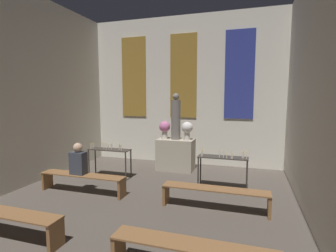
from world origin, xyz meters
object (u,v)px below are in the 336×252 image
Objects in this scene: flower_vase_left at (165,128)px; pew_back_right at (215,194)px; statue at (176,118)px; candle_rack_left at (109,153)px; flower_vase_right at (187,129)px; person_seated at (78,160)px; altar at (176,154)px; pew_back_left at (83,179)px; pew_third_left at (3,218)px; candle_rack_right at (223,162)px.

pew_back_right is (1.93, -2.60, -0.98)m from flower_vase_left.
candle_rack_left is at bearing -140.69° from statue.
flower_vase_right is 0.74× the size of person_seated.
statue is 0.48m from flower_vase_left.
altar is at bearing 121.01° from pew_back_right.
flower_vase_left is at bearing 126.53° from pew_back_right.
flower_vase_right reaches higher than person_seated.
altar is at bearing 0.00° from statue.
flower_vase_left reaches higher than person_seated.
flower_vase_right is (0.73, 0.00, 0.00)m from flower_vase_left.
pew_back_left is at bearing 180.00° from pew_back_right.
flower_vase_right is 0.26× the size of pew_third_left.
candle_rack_right is (1.59, -1.30, 0.21)m from altar.
pew_back_right is (-0.02, -1.30, -0.36)m from candle_rack_right.
pew_third_left is (-1.56, -4.71, -1.30)m from statue.
altar reaches higher than pew_third_left.
altar is 3.04m from pew_back_right.
pew_third_left is 1.00× the size of pew_back_left.
flower_vase_left is at bearing 46.70° from candle_rack_left.
candle_rack_right is 3.50m from person_seated.
pew_back_left is at bearing -126.53° from flower_vase_right.
flower_vase_left is at bearing -180.00° from altar.
candle_rack_left is (-1.59, -1.30, 0.21)m from altar.
flower_vase_left is at bearing 146.24° from candle_rack_right.
altar is 2.07m from candle_rack_left.
person_seated reaches higher than candle_rack_right.
flower_vase_left is 3.38m from pew_back_right.
statue is at bearing 71.64° from pew_third_left.
flower_vase_left is 0.26× the size of pew_third_left.
statue is 1.89× the size of person_seated.
statue is 5.13m from pew_third_left.
person_seated is (-0.10, 2.11, 0.45)m from pew_third_left.
flower_vase_left reaches higher than candle_rack_left.
flower_vase_left is 2.43m from candle_rack_right.
candle_rack_left is (-1.95, -1.30, -0.62)m from flower_vase_right.
person_seated is (-3.25, -1.30, 0.10)m from candle_rack_right.
flower_vase_right is at bearing 33.68° from candle_rack_left.
person_seated is (-1.30, -2.60, -0.53)m from flower_vase_left.
flower_vase_left is 0.26× the size of pew_back_right.
pew_back_left is (0.03, -1.30, -0.36)m from candle_rack_left.
flower_vase_right reaches higher than pew_back_right.
candle_rack_right is (1.22, -1.30, -0.62)m from flower_vase_right.
candle_rack_right reaches higher than pew_back_left.
statue is 0.48m from flower_vase_right.
candle_rack_right is at bearing -33.76° from flower_vase_left.
statue is 2.57× the size of flower_vase_left.
altar is 2.05× the size of flower_vase_right.
flower_vase_right is 0.45× the size of candle_rack_left.
pew_third_left is (-3.15, -3.41, -0.36)m from candle_rack_right.
flower_vase_left is 0.26× the size of pew_back_left.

